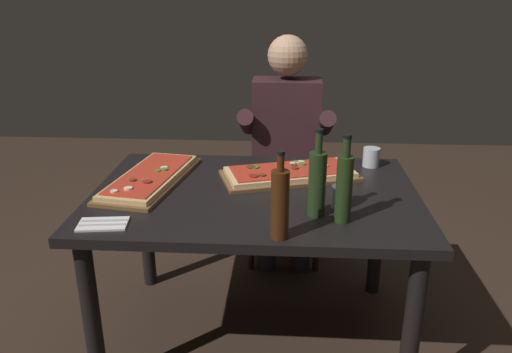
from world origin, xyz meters
TOP-DOWN VIEW (x-y plane):
  - ground_plane at (0.00, 0.00)m, footprint 6.40×6.40m
  - dining_table at (0.00, 0.00)m, footprint 1.40×0.96m
  - pizza_rectangular_front at (0.15, 0.18)m, footprint 0.67×0.45m
  - pizza_rectangular_left at (-0.48, 0.08)m, footprint 0.36×0.67m
  - wine_bottle_dark at (0.35, -0.27)m, footprint 0.06×0.06m
  - oil_bottle_amber at (0.11, -0.42)m, footprint 0.06×0.06m
  - vinegar_bottle_green at (0.25, -0.22)m, footprint 0.07×0.07m
  - tumbler_near_camera at (0.55, 0.36)m, footprint 0.08×0.08m
  - tumbler_far_side at (0.35, -0.14)m, footprint 0.07×0.07m
  - napkin_cutlery_set at (-0.54, -0.36)m, footprint 0.19×0.13m
  - diner_chair at (0.13, 0.86)m, footprint 0.44×0.44m
  - seated_diner at (0.13, 0.74)m, footprint 0.53×0.41m

SIDE VIEW (x-z plane):
  - ground_plane at x=0.00m, z-range 0.00..0.00m
  - diner_chair at x=0.13m, z-range 0.05..0.92m
  - dining_table at x=0.00m, z-range 0.27..1.01m
  - seated_diner at x=0.13m, z-range 0.08..1.41m
  - napkin_cutlery_set at x=-0.54m, z-range 0.74..0.75m
  - pizza_rectangular_left at x=-0.48m, z-range 0.73..0.78m
  - pizza_rectangular_front at x=0.15m, z-range 0.74..0.78m
  - tumbler_far_side at x=0.35m, z-range 0.73..0.82m
  - tumbler_near_camera at x=0.55m, z-range 0.74..0.83m
  - oil_bottle_amber at x=0.11m, z-range 0.71..1.03m
  - vinegar_bottle_green at x=0.25m, z-range 0.70..1.05m
  - wine_bottle_dark at x=0.35m, z-range 0.71..1.05m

